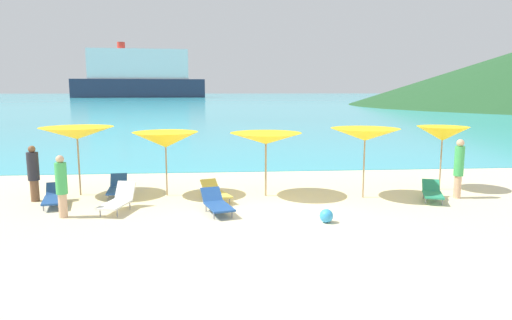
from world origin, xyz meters
name	(u,v)px	position (x,y,z in m)	size (l,w,h in m)	color
ground_plane	(250,164)	(0.00, 10.00, -0.15)	(50.00, 100.00, 0.30)	beige
ocean_water	(220,97)	(0.00, 227.11, 0.01)	(650.00, 440.00, 0.02)	#38B7CC
umbrella_0	(77,133)	(-6.03, 3.37, 2.03)	(2.52, 2.52, 2.22)	#9E7F59
umbrella_1	(166,140)	(-3.21, 3.08, 1.82)	(2.25, 2.25, 2.07)	#9E7F59
umbrella_2	(266,139)	(-0.02, 2.76, 1.86)	(2.49, 2.49, 2.05)	#9E7F59
umbrella_3	(365,135)	(3.05, 2.26, 2.01)	(2.16, 2.16, 2.21)	#9E7F59
umbrella_4	(443,134)	(6.06, 3.21, 1.93)	(1.89, 1.89, 2.17)	#9E7F59
lounge_chair_0	(217,203)	(-1.59, 0.80, 0.28)	(0.99, 1.67, 0.59)	#1E478C
lounge_chair_1	(118,200)	(-4.37, 1.22, 0.32)	(0.89, 1.56, 0.75)	white
lounge_chair_2	(55,197)	(-6.39, 2.05, 0.26)	(0.96, 1.70, 0.56)	#1E478C
lounge_chair_3	(432,192)	(5.04, 1.64, 0.28)	(0.98, 1.50, 0.56)	#268C66
lounge_chair_4	(117,188)	(-4.77, 3.00, 0.31)	(0.70, 1.52, 0.65)	#1E478C
lounge_chair_5	(216,192)	(-1.63, 2.27, 0.27)	(1.03, 1.63, 0.55)	#D8BF4C
beachgoer_0	(62,185)	(-5.71, 0.69, 0.90)	(0.30, 0.30, 1.69)	#DBAA84
beachgoer_1	(33,172)	(-7.18, 2.63, 0.91)	(0.34, 0.34, 1.72)	brown
beachgoer_2	(459,166)	(6.00, 1.92, 1.02)	(0.29, 0.29, 1.88)	#DBAA84
beach_ball	(326,216)	(1.22, -0.39, 0.18)	(0.36, 0.36, 0.36)	#3399D8
cruise_ship	(139,76)	(-36.90, 203.71, 9.64)	(59.84, 14.59, 24.72)	#262D47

